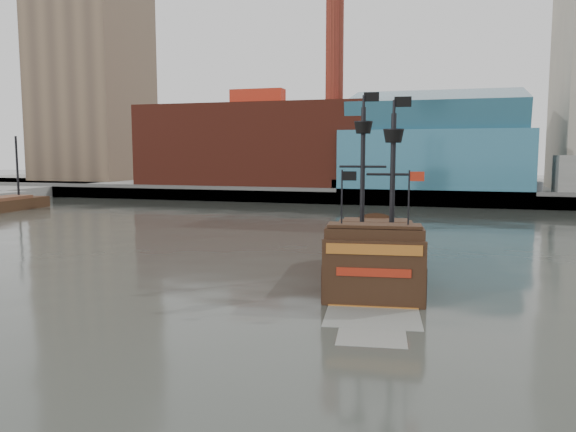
% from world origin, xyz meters
% --- Properties ---
extents(ground, '(400.00, 400.00, 0.00)m').
position_xyz_m(ground, '(0.00, 0.00, 0.00)').
color(ground, '#2C2F2A').
rests_on(ground, ground).
extents(promenade_far, '(220.00, 60.00, 2.00)m').
position_xyz_m(promenade_far, '(0.00, 92.00, 1.00)').
color(promenade_far, slate).
rests_on(promenade_far, ground).
extents(seawall, '(220.00, 1.00, 2.60)m').
position_xyz_m(seawall, '(0.00, 62.50, 1.30)').
color(seawall, '#4C4C49').
rests_on(seawall, ground).
extents(skyline, '(149.00, 45.00, 62.00)m').
position_xyz_m(skyline, '(5.21, 84.56, 24.55)').
color(skyline, brown).
rests_on(skyline, promenade_far).
extents(pirate_ship, '(7.53, 18.44, 13.40)m').
position_xyz_m(pirate_ship, '(8.38, 9.35, 1.21)').
color(pirate_ship, black).
rests_on(pirate_ship, ground).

